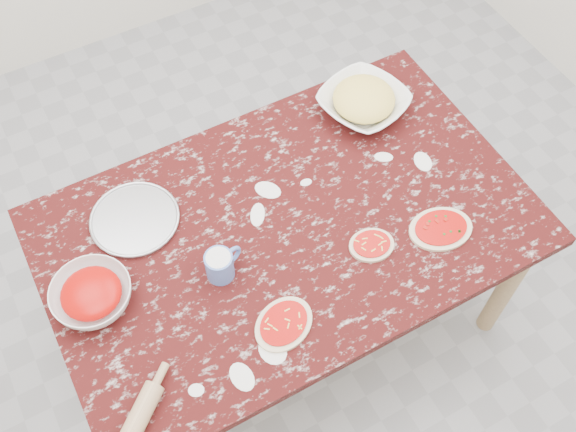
# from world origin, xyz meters

# --- Properties ---
(ground) EXTENTS (4.00, 4.00, 0.00)m
(ground) POSITION_xyz_m (0.00, 0.00, 0.00)
(ground) COLOR gray
(worktable) EXTENTS (1.60, 1.00, 0.75)m
(worktable) POSITION_xyz_m (0.00, 0.00, 0.67)
(worktable) COLOR #330B0A
(worktable) RESTS_ON ground
(pizza_tray) EXTENTS (0.34, 0.34, 0.01)m
(pizza_tray) POSITION_xyz_m (-0.44, 0.26, 0.76)
(pizza_tray) COLOR #B2B2B7
(pizza_tray) RESTS_ON worktable
(sauce_bowl) EXTENTS (0.32, 0.32, 0.08)m
(sauce_bowl) POSITION_xyz_m (-0.65, 0.04, 0.79)
(sauce_bowl) COLOR white
(sauce_bowl) RESTS_ON worktable
(cheese_bowl) EXTENTS (0.38, 0.38, 0.07)m
(cheese_bowl) POSITION_xyz_m (0.48, 0.31, 0.79)
(cheese_bowl) COLOR white
(cheese_bowl) RESTS_ON worktable
(flour_mug) EXTENTS (0.13, 0.09, 0.10)m
(flour_mug) POSITION_xyz_m (-0.27, -0.06, 0.80)
(flour_mug) COLOR #5273C2
(flour_mug) RESTS_ON worktable
(pizza_left) EXTENTS (0.24, 0.21, 0.02)m
(pizza_left) POSITION_xyz_m (-0.18, -0.31, 0.76)
(pizza_left) COLOR beige
(pizza_left) RESTS_ON worktable
(pizza_mid) EXTENTS (0.17, 0.15, 0.02)m
(pizza_mid) POSITION_xyz_m (0.20, -0.20, 0.76)
(pizza_mid) COLOR beige
(pizza_mid) RESTS_ON worktable
(pizza_right) EXTENTS (0.24, 0.20, 0.02)m
(pizza_right) POSITION_xyz_m (0.43, -0.26, 0.76)
(pizza_right) COLOR beige
(pizza_right) RESTS_ON worktable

